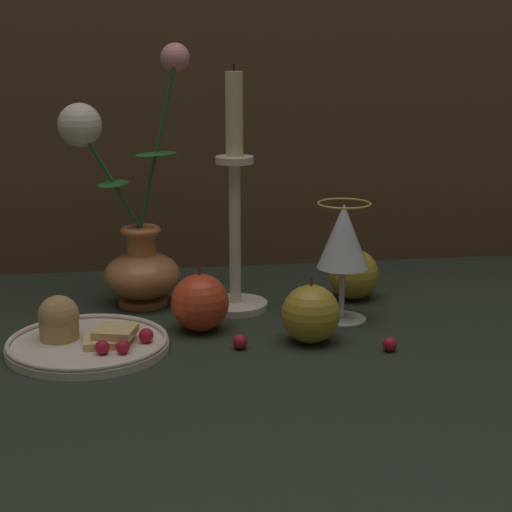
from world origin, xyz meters
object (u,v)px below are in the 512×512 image
Objects in this scene: apple_near_glass at (200,303)px; apple_at_table_edge at (353,274)px; apple_beside_vase at (311,314)px; vase at (133,234)px; plate_with_pastries at (83,338)px; candlestick at (235,218)px; wine_glass at (343,241)px.

apple_at_table_edge is (0.24, 0.11, -0.00)m from apple_near_glass.
apple_near_glass reaches higher than apple_beside_vase.
vase reaches higher than plate_with_pastries.
plate_with_pastries is at bearing -110.26° from vase.
candlestick is 3.95× the size of apple_beside_vase.
vase is 0.31m from wine_glass.
plate_with_pastries is at bearing -146.97° from candlestick.
vase is 0.31m from apple_beside_vase.
apple_beside_vase is (0.08, -0.15, -0.10)m from candlestick.
apple_beside_vase is 1.00× the size of apple_at_table_edge.
vase is 0.21m from plate_with_pastries.
plate_with_pastries is 0.16m from apple_near_glass.
wine_glass is at bearing -21.86° from vase.
vase is at bearing 122.97° from apple_near_glass.
vase reaches higher than wine_glass.
wine_glass is 1.85× the size of apple_near_glass.
wine_glass is (0.35, 0.07, 0.10)m from plate_with_pastries.
wine_glass is 1.89× the size of apple_at_table_edge.
apple_at_table_edge is (0.10, 0.18, 0.00)m from apple_beside_vase.
candlestick is at bearing -17.34° from vase.
apple_beside_vase and apple_at_table_edge have the same top height.
candlestick is 3.87× the size of apple_near_glass.
vase is at bearing 176.19° from apple_at_table_edge.
vase is at bearing 138.44° from apple_beside_vase.
plate_with_pastries is 1.23× the size of wine_glass.
vase is at bearing 158.14° from wine_glass.
apple_at_table_edge is (0.04, 0.09, -0.08)m from wine_glass.
candlestick is 0.14m from apple_near_glass.
candlestick is (0.14, -0.04, 0.03)m from vase.
apple_near_glass is at bearing 154.41° from apple_beside_vase.
vase reaches higher than apple_at_table_edge.
apple_beside_vase is at bearing -25.59° from apple_near_glass.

